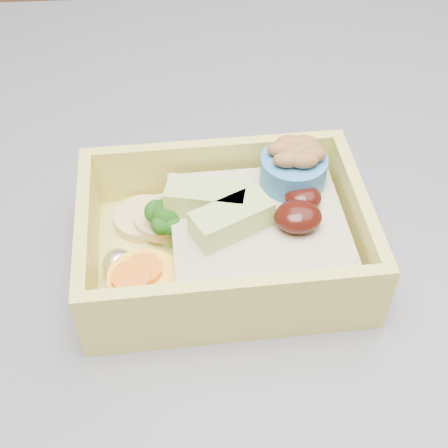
{
  "coord_description": "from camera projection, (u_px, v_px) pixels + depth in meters",
  "views": [
    {
      "loc": [
        -0.23,
        -0.43,
        1.28
      ],
      "look_at": [
        -0.21,
        -0.12,
        0.96
      ],
      "focal_mm": 50.0,
      "sensor_mm": 36.0,
      "label": 1
    }
  ],
  "objects": [
    {
      "name": "bento_box",
      "position": [
        233.0,
        233.0,
        0.46
      ],
      "size": [
        0.21,
        0.16,
        0.08
      ],
      "rotation": [
        0.0,
        0.0,
        0.06
      ],
      "color": "#D6CD58",
      "rests_on": "island"
    }
  ]
}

